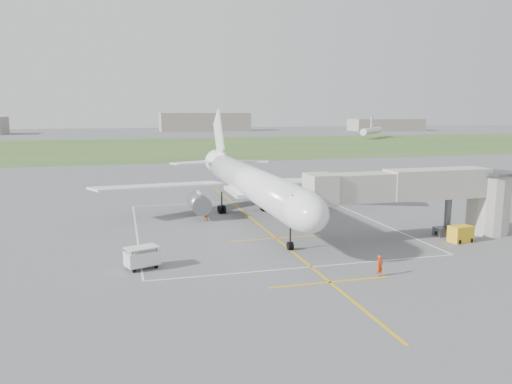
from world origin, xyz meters
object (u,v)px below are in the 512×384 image
object	(u,v)px
jet_bridge	(430,193)
ramp_worker_nose	(380,266)
airliner	(250,183)
baggage_cart	(142,258)
ramp_worker_wing	(206,213)
gpu_unit	(461,234)

from	to	relation	value
jet_bridge	ramp_worker_nose	distance (m)	15.70
ramp_worker_nose	jet_bridge	bearing A→B (deg)	18.59
airliner	jet_bridge	xyz separation A→B (m)	(15.72, -14.25, 0.35)
baggage_cart	ramp_worker_wing	xyz separation A→B (m)	(8.30, 17.29, -0.04)
airliner	gpu_unit	size ratio (longest dim) A/B	19.56
ramp_worker_nose	ramp_worker_wing	world-z (taller)	ramp_worker_wing
baggage_cart	ramp_worker_wing	bearing A→B (deg)	44.70
gpu_unit	baggage_cart	world-z (taller)	baggage_cart
gpu_unit	ramp_worker_wing	distance (m)	28.71
jet_bridge	ramp_worker_wing	world-z (taller)	jet_bridge
jet_bridge	ramp_worker_wing	size ratio (longest dim) A/B	12.63
jet_bridge	baggage_cart	bearing A→B (deg)	-173.86
airliner	ramp_worker_nose	distance (m)	25.10
jet_bridge	ramp_worker_wing	distance (m)	25.86
gpu_unit	ramp_worker_wing	bearing A→B (deg)	136.75
baggage_cart	ramp_worker_nose	xyz separation A→B (m)	(18.35, -7.01, -0.10)
airliner	gpu_unit	bearing A→B (deg)	-43.79
gpu_unit	baggage_cart	bearing A→B (deg)	173.45
baggage_cart	jet_bridge	bearing A→B (deg)	-13.51
airliner	ramp_worker_wing	world-z (taller)	airliner
gpu_unit	ramp_worker_nose	distance (m)	15.22
airliner	jet_bridge	bearing A→B (deg)	-42.19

